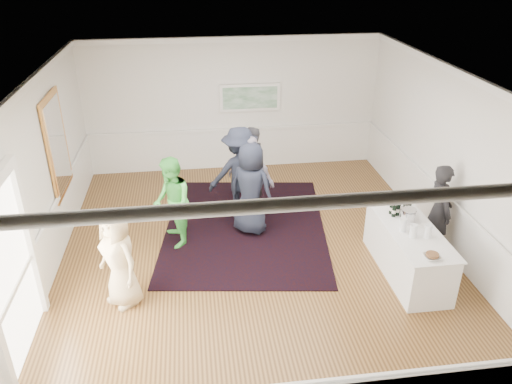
{
  "coord_description": "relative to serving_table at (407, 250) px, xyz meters",
  "views": [
    {
      "loc": [
        -1.01,
        -7.56,
        5.09
      ],
      "look_at": [
        0.04,
        0.2,
        1.16
      ],
      "focal_mm": 35.0,
      "sensor_mm": 36.0,
      "label": 1
    }
  ],
  "objects": [
    {
      "name": "guest_dark_a",
      "position": [
        -2.58,
        2.33,
        0.52
      ],
      "size": [
        1.29,
        0.8,
        1.93
      ],
      "primitive_type": "imported",
      "rotation": [
        0.0,
        0.0,
        3.21
      ],
      "color": "#1C2130",
      "rests_on": "floor"
    },
    {
      "name": "doorway",
      "position": [
        -5.91,
        -1.01,
        0.98
      ],
      "size": [
        0.1,
        1.78,
        2.56
      ],
      "color": "white",
      "rests_on": "wall_left"
    },
    {
      "name": "bartender",
      "position": [
        0.73,
        0.49,
        0.43
      ],
      "size": [
        0.43,
        0.65,
        1.74
      ],
      "primitive_type": "imported",
      "rotation": [
        0.0,
        0.0,
        1.54
      ],
      "color": "black",
      "rests_on": "floor"
    },
    {
      "name": "guest_dark_b",
      "position": [
        -2.34,
        2.61,
        0.48
      ],
      "size": [
        0.8,
        0.71,
        1.83
      ],
      "primitive_type": "imported",
      "rotation": [
        0.0,
        0.0,
        3.66
      ],
      "color": "black",
      "rests_on": "floor"
    },
    {
      "name": "wall_back",
      "position": [
        -2.47,
        4.89,
        1.16
      ],
      "size": [
        7.0,
        0.02,
        3.2
      ],
      "primitive_type": "cube",
      "color": "white",
      "rests_on": "floor"
    },
    {
      "name": "mirror",
      "position": [
        -5.92,
        2.19,
        1.36
      ],
      "size": [
        0.05,
        1.25,
        1.85
      ],
      "color": "gold",
      "rests_on": "wall_left"
    },
    {
      "name": "guest_green",
      "position": [
        -3.92,
        1.45,
        0.42
      ],
      "size": [
        0.8,
        0.94,
        1.72
      ],
      "primitive_type": "imported",
      "rotation": [
        0.0,
        0.0,
        -1.37
      ],
      "color": "#54D354",
      "rests_on": "floor"
    },
    {
      "name": "wall_left",
      "position": [
        -5.97,
        0.89,
        1.16
      ],
      "size": [
        0.02,
        8.0,
        3.2
      ],
      "primitive_type": "cube",
      "color": "white",
      "rests_on": "floor"
    },
    {
      "name": "wainscoting",
      "position": [
        -2.47,
        0.89,
        0.06
      ],
      "size": [
        7.0,
        8.0,
        1.0
      ],
      "primitive_type": null,
      "color": "white",
      "rests_on": "floor"
    },
    {
      "name": "wall_right",
      "position": [
        1.03,
        0.89,
        1.16
      ],
      "size": [
        0.02,
        8.0,
        3.2
      ],
      "primitive_type": "cube",
      "color": "white",
      "rests_on": "floor"
    },
    {
      "name": "serving_table",
      "position": [
        0.0,
        0.0,
        0.0
      ],
      "size": [
        0.82,
        2.16,
        0.87
      ],
      "color": "white",
      "rests_on": "floor"
    },
    {
      "name": "juice_pitchers",
      "position": [
        -0.04,
        -0.21,
        0.55
      ],
      "size": [
        0.43,
        0.36,
        0.24
      ],
      "color": "#6DAE3E",
      "rests_on": "serving_table"
    },
    {
      "name": "ceiling",
      "position": [
        -2.47,
        0.89,
        2.76
      ],
      "size": [
        7.0,
        8.0,
        0.02
      ],
      "primitive_type": "cube",
      "color": "white",
      "rests_on": "wall_back"
    },
    {
      "name": "wine_bottles",
      "position": [
        0.0,
        0.47,
        0.59
      ],
      "size": [
        0.37,
        0.26,
        0.31
      ],
      "color": "black",
      "rests_on": "serving_table"
    },
    {
      "name": "ice_bucket",
      "position": [
        0.01,
        0.2,
        0.55
      ],
      "size": [
        0.26,
        0.26,
        0.24
      ],
      "primitive_type": "cylinder",
      "color": "silver",
      "rests_on": "serving_table"
    },
    {
      "name": "guest_navy",
      "position": [
        -2.44,
        1.73,
        0.47
      ],
      "size": [
        1.06,
        0.99,
        1.82
      ],
      "primitive_type": "imported",
      "rotation": [
        0.0,
        0.0,
        2.53
      ],
      "color": "#1C2130",
      "rests_on": "floor"
    },
    {
      "name": "guest_lilac",
      "position": [
        -2.38,
        2.18,
        0.45
      ],
      "size": [
        1.08,
        1.01,
        1.79
      ],
      "primitive_type": "imported",
      "rotation": [
        0.0,
        0.0,
        2.43
      ],
      "color": "#BBB0C5",
      "rests_on": "floor"
    },
    {
      "name": "nut_bowl",
      "position": [
        -0.05,
        -0.88,
        0.47
      ],
      "size": [
        0.25,
        0.25,
        0.08
      ],
      "color": "white",
      "rests_on": "serving_table"
    },
    {
      "name": "guest_tan",
      "position": [
        -4.69,
        -0.16,
        0.38
      ],
      "size": [
        0.92,
        0.95,
        1.64
      ],
      "primitive_type": "imported",
      "rotation": [
        0.0,
        0.0,
        -0.86
      ],
      "color": "#D1B582",
      "rests_on": "floor"
    },
    {
      "name": "wall_front",
      "position": [
        -2.47,
        -3.11,
        1.16
      ],
      "size": [
        7.0,
        0.02,
        3.2
      ],
      "primitive_type": "cube",
      "color": "white",
      "rests_on": "floor"
    },
    {
      "name": "landscape_painting",
      "position": [
        -2.07,
        4.84,
        1.34
      ],
      "size": [
        1.44,
        0.06,
        0.66
      ],
      "color": "white",
      "rests_on": "wall_back"
    },
    {
      "name": "floor",
      "position": [
        -2.47,
        0.89,
        -0.44
      ],
      "size": [
        8.0,
        8.0,
        0.0
      ],
      "primitive_type": "plane",
      "color": "brown",
      "rests_on": "ground"
    },
    {
      "name": "area_rug",
      "position": [
        -2.54,
        1.85,
        -0.43
      ],
      "size": [
        3.63,
        4.46,
        0.02
      ],
      "primitive_type": "cube",
      "rotation": [
        0.0,
        0.0,
        -0.14
      ],
      "color": "black",
      "rests_on": "floor"
    }
  ]
}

